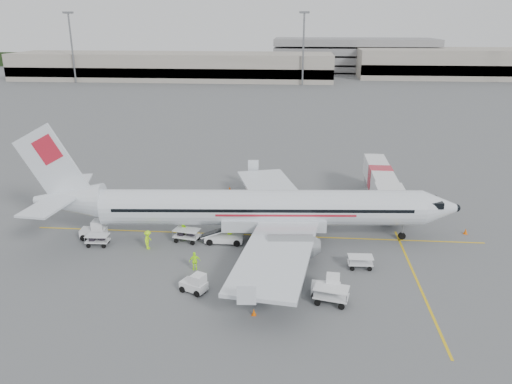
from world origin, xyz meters
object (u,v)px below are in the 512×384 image
tug_fore (326,285)px  tug_aft (93,229)px  aircraft (262,185)px  jet_bridge (379,186)px  belt_loader (224,230)px  tug_mid (194,282)px

tug_fore → tug_aft: (-21.93, 8.75, 0.06)m
aircraft → jet_bridge: aircraft is taller
aircraft → belt_loader: size_ratio=8.43×
tug_fore → tug_aft: bearing=163.3°
aircraft → belt_loader: bearing=-165.0°
belt_loader → tug_fore: 12.68m
aircraft → tug_fore: size_ratio=17.97×
jet_bridge → tug_fore: 21.79m
tug_fore → tug_mid: size_ratio=1.10×
jet_bridge → tug_mid: bearing=-128.6°
belt_loader → tug_aft: (-12.77, 0.00, -0.37)m
belt_loader → tug_fore: bearing=-43.9°
tug_fore → tug_aft: 23.61m
belt_loader → tug_mid: bearing=-96.9°
tug_fore → tug_aft: size_ratio=0.94×
aircraft → tug_mid: bearing=-118.3°
jet_bridge → tug_mid: (-17.15, -20.93, -1.40)m
jet_bridge → tug_fore: bearing=-107.8°
jet_bridge → tug_aft: bearing=-156.9°
jet_bridge → tug_aft: (-28.86, -11.87, -1.26)m
aircraft → tug_fore: aircraft is taller
jet_bridge → belt_loader: bearing=-142.8°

